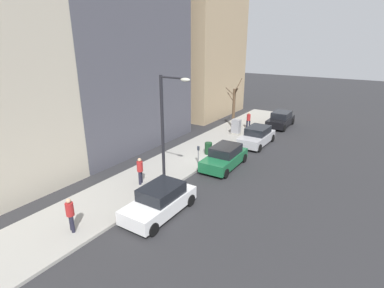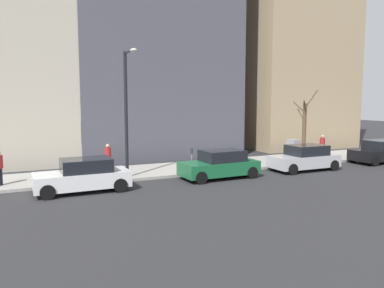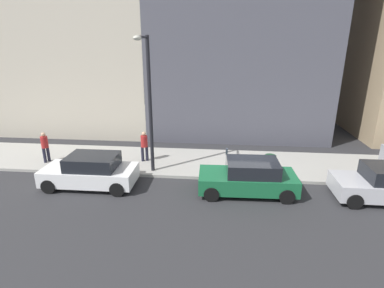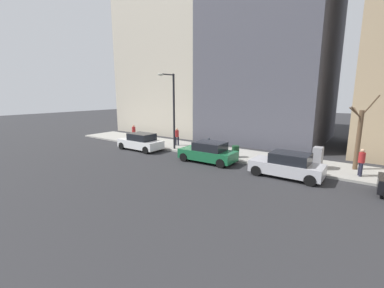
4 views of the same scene
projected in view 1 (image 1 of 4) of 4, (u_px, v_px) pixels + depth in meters
name	position (u px, v px, depth m)	size (l,w,h in m)	color
ground_plane	(210.00, 163.00, 21.59)	(120.00, 120.00, 0.00)	#2B2B2D
sidewalk	(188.00, 157.00, 22.60)	(4.00, 36.00, 0.15)	#9E9B93
parked_car_black	(281.00, 120.00, 30.53)	(1.98, 4.23, 1.52)	black
parked_car_silver	(257.00, 136.00, 25.25)	(1.93, 4.20, 1.52)	#B7B7BC
parked_car_green	(225.00, 157.00, 20.76)	(2.04, 4.26, 1.52)	#196038
parked_car_white	(160.00, 201.00, 15.10)	(1.95, 4.22, 1.52)	white
parking_meter	(198.00, 153.00, 20.75)	(0.14, 0.10, 1.35)	slate
utility_box	(236.00, 127.00, 27.47)	(0.83, 0.61, 1.43)	#A8A399
streetlamp	(166.00, 123.00, 16.74)	(1.97, 0.32, 6.50)	black
bare_tree	(234.00, 106.00, 29.29)	(1.41, 1.50, 4.80)	brown
trash_bin	(208.00, 148.00, 22.82)	(0.56, 0.56, 0.90)	#14381E
pedestrian_near_meter	(248.00, 119.00, 29.19)	(0.39, 0.36, 1.66)	#1E1E2D
pedestrian_midblock	(140.00, 169.00, 17.92)	(0.36, 0.38, 1.66)	#1E1E2D
pedestrian_far_corner	(70.00, 213.00, 13.40)	(0.38, 0.36, 1.66)	#1E1E2D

